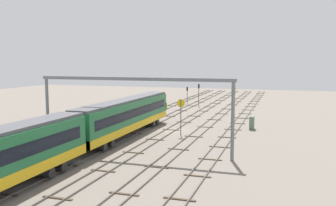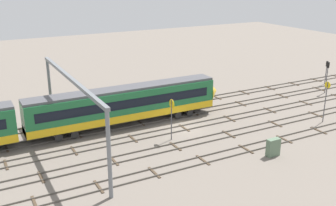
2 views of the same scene
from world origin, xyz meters
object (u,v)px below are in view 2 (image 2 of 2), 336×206
overhead_gantry (71,93)px  speed_sign_mid_trackside (172,113)px  signal_light_trackside_approach (327,69)px  signal_light_trackside_departure (327,73)px  relay_cabinet (273,147)px  speed_sign_near_foreground (326,97)px

overhead_gantry → speed_sign_mid_trackside: bearing=-13.4°
speed_sign_mid_trackside → signal_light_trackside_approach: 35.49m
signal_light_trackside_departure → relay_cabinet: size_ratio=2.61×
speed_sign_near_foreground → relay_cabinet: bearing=-160.5°
speed_sign_near_foreground → relay_cabinet: size_ratio=2.81×
overhead_gantry → speed_sign_mid_trackside: size_ratio=4.56×
speed_sign_near_foreground → speed_sign_mid_trackside: size_ratio=1.10×
overhead_gantry → relay_cabinet: overhead_gantry is taller
speed_sign_near_foreground → signal_light_trackside_departure: (10.56, 8.86, -0.16)m
signal_light_trackside_departure → overhead_gantry: bearing=-177.0°
relay_cabinet → overhead_gantry: bearing=147.8°
overhead_gantry → signal_light_trackside_departure: overhead_gantry is taller
speed_sign_mid_trackside → signal_light_trackside_departure: size_ratio=0.98×
overhead_gantry → relay_cabinet: (17.68, -11.13, -5.42)m
overhead_gantry → signal_light_trackside_approach: overhead_gantry is taller
overhead_gantry → signal_light_trackside_approach: (44.90, 5.83, -3.75)m
overhead_gantry → signal_light_trackside_departure: size_ratio=4.47×
signal_light_trackside_departure → relay_cabinet: signal_light_trackside_departure is taller
speed_sign_near_foreground → speed_sign_mid_trackside: bearing=167.8°
speed_sign_near_foreground → signal_light_trackside_departure: size_ratio=1.08×
signal_light_trackside_approach → signal_light_trackside_departure: signal_light_trackside_departure is taller
signal_light_trackside_departure → speed_sign_mid_trackside: bearing=-171.3°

